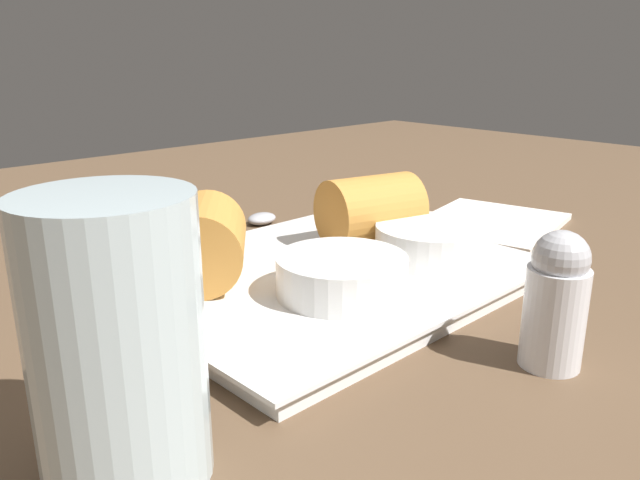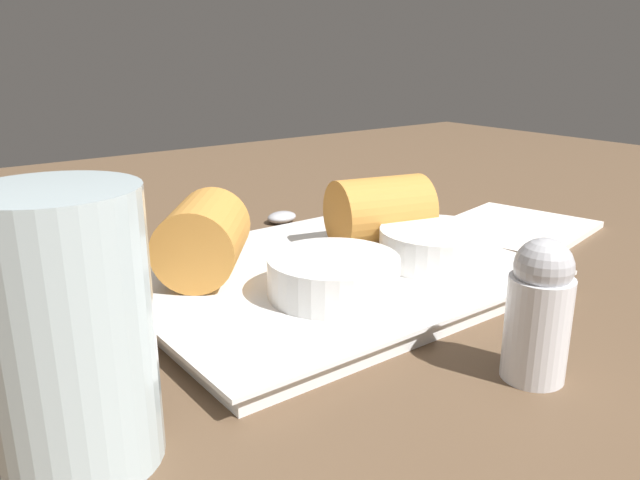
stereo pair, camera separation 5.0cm
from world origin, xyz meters
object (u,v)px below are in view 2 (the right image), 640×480
at_px(dipping_bowl_far, 437,245).
at_px(salt_shaker, 539,310).
at_px(napkin, 513,229).
at_px(dipping_bowl_near, 333,274).
at_px(drinking_glass, 69,332).
at_px(spoon, 261,224).
at_px(serving_plate, 320,278).

distance_m(dipping_bowl_far, salt_shaker, 0.15).
height_order(napkin, salt_shaker, salt_shaker).
relative_size(dipping_bowl_near, drinking_glass, 0.72).
height_order(spoon, drinking_glass, drinking_glass).
bearing_deg(salt_shaker, serving_plate, -85.89).
bearing_deg(drinking_glass, dipping_bowl_far, -168.88).
bearing_deg(spoon, dipping_bowl_far, 98.48).
bearing_deg(salt_shaker, spoon, -96.27).
distance_m(spoon, drinking_glass, 0.37).
bearing_deg(spoon, dipping_bowl_near, 70.74).
relative_size(dipping_bowl_near, spoon, 0.45).
relative_size(spoon, salt_shaker, 2.46).
relative_size(serving_plate, dipping_bowl_near, 3.31).
bearing_deg(napkin, spoon, -39.89).
height_order(dipping_bowl_far, spoon, dipping_bowl_far).
height_order(serving_plate, salt_shaker, salt_shaker).
height_order(serving_plate, drinking_glass, drinking_glass).
distance_m(dipping_bowl_far, spoon, 0.21).
relative_size(dipping_bowl_near, salt_shaker, 1.11).
distance_m(dipping_bowl_far, drinking_glass, 0.30).
height_order(drinking_glass, salt_shaker, drinking_glass).
xyz_separation_m(serving_plate, dipping_bowl_far, (-0.08, 0.04, 0.02)).
xyz_separation_m(drinking_glass, salt_shaker, (-0.22, 0.08, -0.02)).
bearing_deg(serving_plate, salt_shaker, 94.11).
height_order(serving_plate, dipping_bowl_near, dipping_bowl_near).
height_order(serving_plate, napkin, serving_plate).
relative_size(spoon, drinking_glass, 1.60).
xyz_separation_m(dipping_bowl_far, drinking_glass, (0.29, 0.06, 0.03)).
distance_m(dipping_bowl_near, spoon, 0.22).
bearing_deg(serving_plate, napkin, -179.19).
bearing_deg(dipping_bowl_near, serving_plate, -116.96).
bearing_deg(drinking_glass, serving_plate, -154.48).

